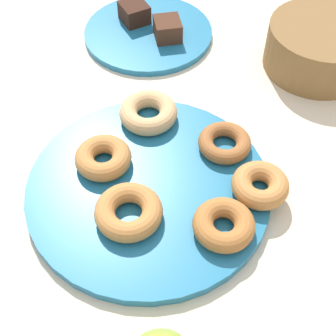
% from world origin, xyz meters
% --- Properties ---
extents(ground_plane, '(2.40, 2.40, 0.00)m').
position_xyz_m(ground_plane, '(0.00, 0.00, 0.00)').
color(ground_plane, beige).
extents(donut_plate, '(0.36, 0.36, 0.02)m').
position_xyz_m(donut_plate, '(0.00, 0.00, 0.01)').
color(donut_plate, '#1E6B93').
rests_on(donut_plate, ground_plane).
extents(donut_0, '(0.11, 0.11, 0.03)m').
position_xyz_m(donut_0, '(-0.06, -0.06, 0.03)').
color(donut_0, '#BC7A3D').
rests_on(donut_0, donut_plate).
extents(donut_1, '(0.10, 0.10, 0.03)m').
position_xyz_m(donut_1, '(-0.13, 0.03, 0.03)').
color(donut_1, tan).
rests_on(donut_1, donut_plate).
extents(donut_2, '(0.10, 0.10, 0.03)m').
position_xyz_m(donut_2, '(0.05, -0.04, 0.03)').
color(donut_2, '#BC7A3D').
rests_on(donut_2, donut_plate).
extents(donut_3, '(0.09, 0.09, 0.03)m').
position_xyz_m(donut_3, '(0.10, 0.08, 0.03)').
color(donut_3, '#AD6B33').
rests_on(donut_3, donut_plate).
extents(donut_4, '(0.12, 0.12, 0.03)m').
position_xyz_m(donut_4, '(0.05, 0.15, 0.03)').
color(donut_4, '#BC7A3D').
rests_on(donut_4, donut_plate).
extents(donut_5, '(0.12, 0.12, 0.02)m').
position_xyz_m(donut_5, '(-0.04, 0.13, 0.03)').
color(donut_5, '#995B2D').
rests_on(donut_5, donut_plate).
extents(cake_plate, '(0.26, 0.26, 0.01)m').
position_xyz_m(cake_plate, '(-0.38, 0.09, 0.01)').
color(cake_plate, '#1E6B93').
rests_on(cake_plate, ground_plane).
extents(brownie_near, '(0.06, 0.06, 0.04)m').
position_xyz_m(brownie_near, '(-0.42, 0.07, 0.03)').
color(brownie_near, '#381E14').
rests_on(brownie_near, cake_plate).
extents(brownie_far, '(0.06, 0.05, 0.04)m').
position_xyz_m(brownie_far, '(-0.35, 0.12, 0.03)').
color(brownie_far, '#472819').
rests_on(brownie_far, cake_plate).
extents(basket, '(0.24, 0.24, 0.08)m').
position_xyz_m(basket, '(-0.21, 0.37, 0.04)').
color(basket, brown).
rests_on(basket, ground_plane).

